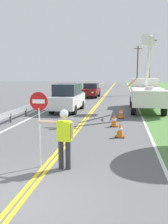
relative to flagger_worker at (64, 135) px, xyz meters
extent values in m
plane|color=#5B5B5E|center=(-0.58, -2.05, -1.05)|extent=(160.00, 160.00, 0.00)
cube|color=yellow|center=(-0.67, 17.95, -1.04)|extent=(0.11, 110.00, 0.01)
cube|color=yellow|center=(-0.49, 17.95, -1.04)|extent=(0.11, 110.00, 0.01)
cube|color=silver|center=(3.02, 17.95, -1.04)|extent=(0.12, 110.00, 0.01)
cube|color=silver|center=(-4.18, 17.95, -1.04)|extent=(0.12, 110.00, 0.01)
cylinder|color=#2D2D33|center=(0.12, -0.01, -0.61)|extent=(0.16, 0.16, 0.88)
cylinder|color=#2D2D33|center=(-0.10, 0.00, -0.61)|extent=(0.16, 0.16, 0.88)
cube|color=#C6EA19|center=(0.01, 0.00, 0.13)|extent=(0.41, 0.26, 0.60)
cylinder|color=beige|center=(-0.49, 0.02, 0.38)|extent=(0.60, 0.12, 0.09)
cylinder|color=beige|center=(0.25, -0.01, 0.16)|extent=(0.09, 0.09, 0.48)
sphere|color=beige|center=(0.01, 0.00, 0.60)|extent=(0.22, 0.22, 0.22)
sphere|color=white|center=(0.01, 0.00, 0.65)|extent=(0.25, 0.25, 0.25)
cylinder|color=silver|center=(-0.77, 0.04, -0.12)|extent=(0.04, 0.04, 1.85)
cylinder|color=#B71414|center=(-0.77, 0.04, 1.00)|extent=(0.56, 0.03, 0.56)
cube|color=white|center=(-0.77, 0.02, 1.00)|extent=(0.38, 0.01, 0.12)
cube|color=white|center=(3.52, 11.26, 0.16)|extent=(2.35, 4.62, 1.10)
cube|color=white|center=(3.55, 14.71, 0.41)|extent=(2.22, 2.12, 2.00)
cube|color=#1E2833|center=(3.56, 15.74, 0.71)|extent=(1.98, 0.08, 0.90)
cylinder|color=silver|center=(3.51, 10.34, 0.83)|extent=(0.56, 0.56, 0.24)
cylinder|color=silver|center=(3.52, 11.59, 2.65)|extent=(0.27, 2.70, 3.52)
cube|color=white|center=(3.53, 12.84, 4.34)|extent=(0.91, 0.91, 0.80)
cube|color=orange|center=(2.32, 9.47, 1.26)|extent=(0.60, 0.81, 0.59)
cylinder|color=black|center=(2.52, 14.52, -0.59)|extent=(0.33, 0.92, 0.92)
cylinder|color=black|center=(4.58, 14.50, -0.59)|extent=(0.33, 0.92, 0.92)
cylinder|color=black|center=(2.48, 10.24, -0.59)|extent=(0.33, 0.92, 0.92)
cylinder|color=black|center=(4.54, 10.22, -0.59)|extent=(0.33, 0.92, 0.92)
cube|color=silver|center=(-2.41, 11.08, -0.25)|extent=(1.96, 4.65, 0.92)
cube|color=#1E2833|center=(-2.41, 11.08, 0.63)|extent=(1.69, 2.89, 0.84)
cube|color=#EAEACC|center=(-1.92, 8.79, -0.20)|extent=(0.24, 0.07, 0.16)
cube|color=#EAEACC|center=(-3.03, 8.81, -0.20)|extent=(0.24, 0.07, 0.16)
cylinder|color=black|center=(-1.63, 9.63, -0.71)|extent=(0.30, 0.69, 0.68)
cylinder|color=black|center=(-3.27, 9.68, -0.71)|extent=(0.30, 0.69, 0.68)
cylinder|color=black|center=(-1.56, 12.48, -0.71)|extent=(0.30, 0.69, 0.68)
cylinder|color=black|center=(-3.20, 12.53, -0.71)|extent=(0.30, 0.69, 0.68)
cube|color=maroon|center=(-2.11, 22.27, -0.35)|extent=(2.00, 4.17, 0.72)
cube|color=#1E2833|center=(-2.10, 22.52, 0.33)|extent=(1.69, 1.79, 0.64)
cube|color=#EAEACC|center=(-1.64, 20.22, -0.30)|extent=(0.24, 0.07, 0.16)
cube|color=#EAEACC|center=(-2.74, 20.26, -0.30)|extent=(0.24, 0.07, 0.16)
cylinder|color=black|center=(-1.34, 20.97, -0.71)|extent=(0.31, 0.69, 0.68)
cylinder|color=black|center=(-2.98, 21.03, -0.71)|extent=(0.31, 0.69, 0.68)
cylinder|color=black|center=(-1.24, 23.51, -0.71)|extent=(0.31, 0.69, 0.68)
cylinder|color=black|center=(-2.88, 23.57, -0.71)|extent=(0.31, 0.69, 0.68)
cylinder|color=brown|center=(5.18, 27.69, 2.88)|extent=(0.28, 0.28, 7.84)
cube|color=brown|center=(5.18, 27.69, 6.20)|extent=(1.80, 0.14, 0.14)
cylinder|color=brown|center=(4.87, 49.34, 3.40)|extent=(0.28, 0.28, 8.90)
cube|color=brown|center=(4.87, 49.34, 7.25)|extent=(1.80, 0.14, 0.14)
cone|color=orange|center=(1.62, 3.96, -0.70)|extent=(0.36, 0.36, 0.70)
cylinder|color=white|center=(1.62, 3.96, -0.66)|extent=(0.25, 0.25, 0.08)
cube|color=black|center=(1.62, 3.96, -1.03)|extent=(0.40, 0.40, 0.03)
cone|color=orange|center=(1.29, 6.18, -0.70)|extent=(0.36, 0.36, 0.70)
cylinder|color=white|center=(1.29, 6.18, -0.66)|extent=(0.25, 0.25, 0.08)
cube|color=black|center=(1.29, 6.18, -1.03)|extent=(0.40, 0.40, 0.03)
cone|color=orange|center=(1.63, 8.82, -0.70)|extent=(0.36, 0.36, 0.70)
cylinder|color=white|center=(1.63, 8.82, -0.66)|extent=(0.25, 0.25, 0.08)
cube|color=black|center=(1.63, 8.82, -1.03)|extent=(0.40, 0.40, 0.03)
cube|color=#9EA0A3|center=(-4.78, 12.00, -0.50)|extent=(0.06, 32.00, 0.32)
cube|color=#4C4C51|center=(-4.78, 6.29, -0.77)|extent=(0.10, 0.10, 0.55)
cube|color=#4C4C51|center=(-4.78, 8.57, -0.77)|extent=(0.10, 0.10, 0.55)
cube|color=#4C4C51|center=(-4.78, 10.86, -0.77)|extent=(0.10, 0.10, 0.55)
cube|color=#4C4C51|center=(-4.78, 13.14, -0.77)|extent=(0.10, 0.10, 0.55)
cube|color=#4C4C51|center=(-4.78, 15.43, -0.77)|extent=(0.10, 0.10, 0.55)
cube|color=#4C4C51|center=(-4.78, 17.71, -0.77)|extent=(0.10, 0.10, 0.55)
cube|color=#4C4C51|center=(-4.78, 20.00, -0.77)|extent=(0.10, 0.10, 0.55)
cube|color=#4C4C51|center=(-4.78, 22.29, -0.77)|extent=(0.10, 0.10, 0.55)
cube|color=#4C4C51|center=(-4.78, 24.57, -0.77)|extent=(0.10, 0.10, 0.55)
cube|color=#4C4C51|center=(-4.78, 26.86, -0.77)|extent=(0.10, 0.10, 0.55)
camera|label=1|loc=(1.70, -6.82, 1.83)|focal=38.72mm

